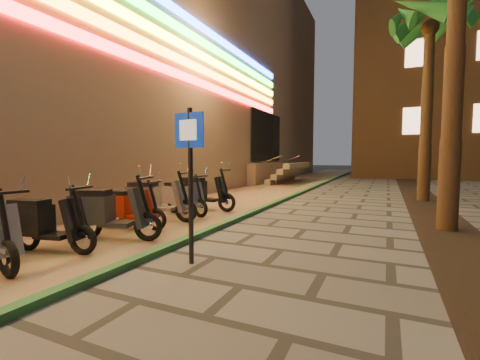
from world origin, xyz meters
The scene contains 13 objects.
parking_strip centered at (-2.60, 10.00, 0.01)m, with size 3.40×60.00×0.01m, color #8C7251.
green_curb centered at (-0.90, 10.00, 0.05)m, with size 0.18×60.00×0.10m, color #225C2E.
planting_strip centered at (3.60, 5.00, 0.01)m, with size 1.20×40.00×0.02m, color black.
mall_building centered at (-15.47, 10.02, 7.48)m, with size 24.23×44.00×15.00m.
apartment_block centered at (9.00, 32.00, 12.50)m, with size 18.00×16.06×25.00m.
palm_d centered at (3.60, 12.00, 5.94)m, with size 2.97×3.02×7.16m.
pedestrian_sign centered at (-0.17, 2.95, 1.46)m, with size 0.50×0.10×2.26m.
scooter_7 centered at (-2.69, 2.42, 0.49)m, with size 1.60×0.71×1.12m.
scooter_8 centered at (-2.37, 3.41, 0.54)m, with size 1.74×0.92×1.23m.
scooter_9 centered at (-2.71, 4.27, 0.47)m, with size 1.54×0.67×1.08m.
scooter_10 centered at (-2.71, 5.19, 0.54)m, with size 1.76×0.84×1.24m.
scooter_11 centered at (-2.65, 6.24, 0.48)m, with size 1.58×0.78×1.12m.
scooter_12 centered at (-2.53, 7.08, 0.54)m, with size 1.75×0.62×1.24m.
Camera 1 is at (2.41, -0.93, 1.56)m, focal length 24.00 mm.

